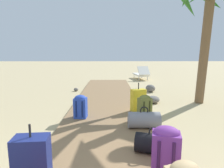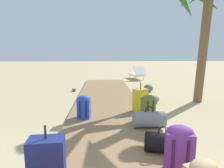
{
  "view_description": "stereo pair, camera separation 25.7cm",
  "coord_description": "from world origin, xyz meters",
  "px_view_note": "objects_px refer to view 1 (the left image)",
  "views": [
    {
      "loc": [
        0.07,
        -0.69,
        1.51
      ],
      "look_at": [
        0.15,
        5.18,
        0.55
      ],
      "focal_mm": 30.66,
      "sensor_mm": 36.0,
      "label": 1
    },
    {
      "loc": [
        -0.18,
        -0.68,
        1.51
      ],
      "look_at": [
        0.15,
        5.18,
        0.55
      ],
      "focal_mm": 30.66,
      "sensor_mm": 36.0,
      "label": 2
    }
  ],
  "objects_px": {
    "backpack_olive": "(145,107)",
    "duffel_bag_black": "(154,144)",
    "backpack_purple": "(166,150)",
    "lounge_chair": "(141,74)",
    "suitcase_yellow": "(138,100)",
    "suitcase_navy": "(32,161)",
    "backpack_blue": "(80,106)",
    "palm_tree_far_right": "(207,3)",
    "duffel_bag_grey": "(144,120)"
  },
  "relations": [
    {
      "from": "backpack_blue",
      "to": "suitcase_navy",
      "type": "bearing_deg",
      "value": -95.04
    },
    {
      "from": "backpack_olive",
      "to": "palm_tree_far_right",
      "type": "xyz_separation_m",
      "value": [
        1.95,
        1.57,
        2.51
      ]
    },
    {
      "from": "duffel_bag_black",
      "to": "lounge_chair",
      "type": "distance_m",
      "value": 8.37
    },
    {
      "from": "lounge_chair",
      "to": "palm_tree_far_right",
      "type": "bearing_deg",
      "value": -80.33
    },
    {
      "from": "suitcase_navy",
      "to": "backpack_purple",
      "type": "distance_m",
      "value": 1.5
    },
    {
      "from": "suitcase_yellow",
      "to": "duffel_bag_black",
      "type": "xyz_separation_m",
      "value": [
        -0.08,
        -2.03,
        -0.13
      ]
    },
    {
      "from": "backpack_olive",
      "to": "palm_tree_far_right",
      "type": "height_order",
      "value": "palm_tree_far_right"
    },
    {
      "from": "backpack_blue",
      "to": "suitcase_yellow",
      "type": "relative_size",
      "value": 0.72
    },
    {
      "from": "suitcase_yellow",
      "to": "suitcase_navy",
      "type": "xyz_separation_m",
      "value": [
        -1.55,
        -2.67,
        0.0
      ]
    },
    {
      "from": "backpack_olive",
      "to": "duffel_bag_black",
      "type": "height_order",
      "value": "backpack_olive"
    },
    {
      "from": "duffel_bag_black",
      "to": "lounge_chair",
      "type": "xyz_separation_m",
      "value": [
        1.18,
        8.29,
        0.1
      ]
    },
    {
      "from": "backpack_olive",
      "to": "duffel_bag_black",
      "type": "distance_m",
      "value": 1.44
    },
    {
      "from": "suitcase_yellow",
      "to": "duffel_bag_grey",
      "type": "distance_m",
      "value": 1.09
    },
    {
      "from": "palm_tree_far_right",
      "to": "duffel_bag_grey",
      "type": "bearing_deg",
      "value": -134.95
    },
    {
      "from": "suitcase_navy",
      "to": "duffel_bag_black",
      "type": "xyz_separation_m",
      "value": [
        1.48,
        0.64,
        -0.13
      ]
    },
    {
      "from": "duffel_bag_black",
      "to": "palm_tree_far_right",
      "type": "distance_m",
      "value": 4.51
    },
    {
      "from": "suitcase_yellow",
      "to": "palm_tree_far_right",
      "type": "relative_size",
      "value": 0.19
    },
    {
      "from": "backpack_blue",
      "to": "lounge_chair",
      "type": "height_order",
      "value": "lounge_chair"
    },
    {
      "from": "backpack_blue",
      "to": "suitcase_navy",
      "type": "relative_size",
      "value": 0.74
    },
    {
      "from": "suitcase_yellow",
      "to": "suitcase_navy",
      "type": "distance_m",
      "value": 3.09
    },
    {
      "from": "suitcase_yellow",
      "to": "backpack_purple",
      "type": "xyz_separation_m",
      "value": [
        -0.06,
        -2.53,
        0.05
      ]
    },
    {
      "from": "duffel_bag_black",
      "to": "lounge_chair",
      "type": "bearing_deg",
      "value": 81.91
    },
    {
      "from": "suitcase_navy",
      "to": "suitcase_yellow",
      "type": "bearing_deg",
      "value": 59.86
    },
    {
      "from": "suitcase_yellow",
      "to": "backpack_olive",
      "type": "relative_size",
      "value": 1.32
    },
    {
      "from": "suitcase_navy",
      "to": "duffel_bag_black",
      "type": "bearing_deg",
      "value": 23.47
    },
    {
      "from": "backpack_olive",
      "to": "backpack_purple",
      "type": "bearing_deg",
      "value": -93.25
    },
    {
      "from": "palm_tree_far_right",
      "to": "suitcase_yellow",
      "type": "bearing_deg",
      "value": -154.09
    },
    {
      "from": "suitcase_yellow",
      "to": "suitcase_navy",
      "type": "relative_size",
      "value": 1.03
    },
    {
      "from": "backpack_blue",
      "to": "suitcase_yellow",
      "type": "distance_m",
      "value": 1.44
    },
    {
      "from": "backpack_purple",
      "to": "lounge_chair",
      "type": "height_order",
      "value": "lounge_chair"
    },
    {
      "from": "suitcase_navy",
      "to": "duffel_bag_grey",
      "type": "xyz_separation_m",
      "value": [
        1.5,
        1.59,
        -0.12
      ]
    },
    {
      "from": "suitcase_navy",
      "to": "lounge_chair",
      "type": "relative_size",
      "value": 0.43
    },
    {
      "from": "duffel_bag_grey",
      "to": "lounge_chair",
      "type": "height_order",
      "value": "lounge_chair"
    },
    {
      "from": "palm_tree_far_right",
      "to": "suitcase_navy",
      "type": "bearing_deg",
      "value": -134.29
    },
    {
      "from": "duffel_bag_grey",
      "to": "backpack_purple",
      "type": "xyz_separation_m",
      "value": [
        -0.01,
        -1.45,
        0.16
      ]
    },
    {
      "from": "backpack_blue",
      "to": "backpack_purple",
      "type": "relative_size",
      "value": 0.84
    },
    {
      "from": "suitcase_navy",
      "to": "backpack_olive",
      "type": "xyz_separation_m",
      "value": [
        1.6,
        2.07,
        0.01
      ]
    },
    {
      "from": "duffel_bag_grey",
      "to": "backpack_olive",
      "type": "height_order",
      "value": "backpack_olive"
    },
    {
      "from": "backpack_olive",
      "to": "backpack_purple",
      "type": "height_order",
      "value": "backpack_purple"
    },
    {
      "from": "backpack_purple",
      "to": "palm_tree_far_right",
      "type": "bearing_deg",
      "value": 59.54
    },
    {
      "from": "backpack_olive",
      "to": "backpack_purple",
      "type": "distance_m",
      "value": 1.94
    },
    {
      "from": "suitcase_navy",
      "to": "backpack_olive",
      "type": "bearing_deg",
      "value": 52.29
    },
    {
      "from": "palm_tree_far_right",
      "to": "lounge_chair",
      "type": "xyz_separation_m",
      "value": [
        -0.9,
        5.28,
        -2.54
      ]
    },
    {
      "from": "backpack_purple",
      "to": "duffel_bag_black",
      "type": "bearing_deg",
      "value": 91.8
    },
    {
      "from": "duffel_bag_grey",
      "to": "backpack_olive",
      "type": "relative_size",
      "value": 1.14
    },
    {
      "from": "lounge_chair",
      "to": "suitcase_yellow",
      "type": "bearing_deg",
      "value": -100.0
    },
    {
      "from": "suitcase_yellow",
      "to": "suitcase_navy",
      "type": "height_order",
      "value": "suitcase_yellow"
    },
    {
      "from": "duffel_bag_grey",
      "to": "lounge_chair",
      "type": "distance_m",
      "value": 7.43
    },
    {
      "from": "palm_tree_far_right",
      "to": "lounge_chair",
      "type": "relative_size",
      "value": 2.3
    },
    {
      "from": "suitcase_navy",
      "to": "backpack_purple",
      "type": "bearing_deg",
      "value": 5.22
    }
  ]
}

